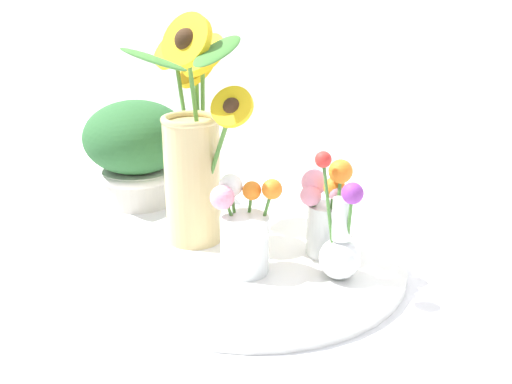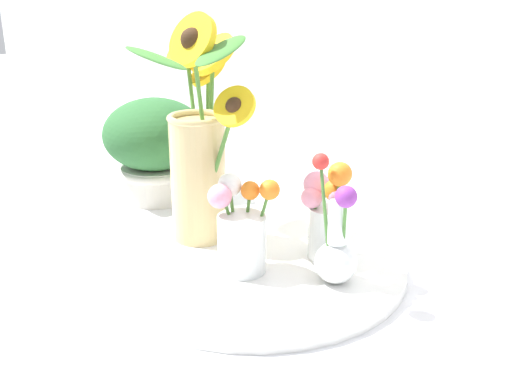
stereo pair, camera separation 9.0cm
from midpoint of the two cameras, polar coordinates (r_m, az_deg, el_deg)
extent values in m
plane|color=silver|center=(0.92, 0.16, -8.54)|extent=(6.00, 6.00, 0.00)
cylinder|color=white|center=(0.95, 2.74, -6.85)|extent=(0.47, 0.47, 0.02)
cylinder|color=#D1B77A|center=(0.99, -2.90, 1.08)|extent=(0.09, 0.09, 0.20)
torus|color=#D1B77A|center=(0.96, -3.00, 7.04)|extent=(0.10, 0.10, 0.01)
cylinder|color=#4C8438|center=(1.01, -3.24, 5.78)|extent=(0.09, 0.06, 0.25)
cylinder|color=yellow|center=(1.04, -4.17, 13.61)|extent=(0.10, 0.07, 0.09)
sphere|color=#382314|center=(1.04, -4.17, 13.61)|extent=(0.04, 0.04, 0.04)
cylinder|color=#4C8438|center=(0.94, -0.90, 2.89)|extent=(0.06, 0.02, 0.17)
cylinder|color=yellow|center=(0.91, 0.82, 8.13)|extent=(0.08, 0.05, 0.07)
sphere|color=#382314|center=(0.91, 0.82, 8.13)|extent=(0.03, 0.03, 0.03)
cylinder|color=#4C8438|center=(1.00, -1.77, 5.33)|extent=(0.06, 0.07, 0.25)
cylinder|color=yellow|center=(1.02, -1.57, 12.95)|extent=(0.10, 0.08, 0.08)
sphere|color=#382314|center=(1.02, -1.57, 12.95)|extent=(0.04, 0.04, 0.04)
cylinder|color=#4C8438|center=(0.96, -2.37, 6.26)|extent=(0.01, 0.03, 0.27)
cylinder|color=yellow|center=(0.93, -3.25, 14.27)|extent=(0.09, 0.05, 0.08)
sphere|color=#382314|center=(0.93, -3.25, 14.27)|extent=(0.04, 0.04, 0.04)
cylinder|color=#4C8438|center=(1.03, -2.10, 4.72)|extent=(0.07, 0.08, 0.21)
cylinder|color=yellow|center=(1.05, -2.15, 11.49)|extent=(0.08, 0.06, 0.07)
sphere|color=#382314|center=(1.05, -2.15, 11.49)|extent=(0.03, 0.03, 0.03)
ellipsoid|color=#38702D|center=(0.88, -6.60, 12.55)|extent=(0.12, 0.06, 0.04)
ellipsoid|color=#38702D|center=(0.91, -0.44, 13.31)|extent=(0.05, 0.10, 0.05)
cylinder|color=white|center=(0.89, 1.55, -5.00)|extent=(0.07, 0.07, 0.09)
cylinder|color=#4C8438|center=(0.89, 0.74, -2.83)|extent=(0.03, 0.01, 0.11)
sphere|color=white|center=(0.89, 0.40, 0.65)|extent=(0.04, 0.04, 0.04)
cylinder|color=#4C8438|center=(0.88, 3.22, -3.29)|extent=(0.02, 0.03, 0.11)
sphere|color=orange|center=(0.87, 4.29, 0.17)|extent=(0.03, 0.03, 0.03)
cylinder|color=#4C8438|center=(0.89, 0.69, -3.51)|extent=(0.03, 0.02, 0.10)
sphere|color=pink|center=(0.87, -0.30, -0.38)|extent=(0.04, 0.04, 0.04)
cylinder|color=#4C8438|center=(0.90, 1.98, -2.83)|extent=(0.01, 0.01, 0.10)
sphere|color=orange|center=(0.88, 2.39, 0.10)|extent=(0.03, 0.03, 0.03)
sphere|color=white|center=(0.88, 10.55, -6.67)|extent=(0.06, 0.06, 0.06)
cylinder|color=white|center=(0.85, 10.80, -2.95)|extent=(0.03, 0.03, 0.06)
cylinder|color=#427533|center=(0.88, 10.56, -2.37)|extent=(0.02, 0.03, 0.12)
sphere|color=orange|center=(0.88, 10.94, 1.62)|extent=(0.04, 0.04, 0.04)
cylinder|color=#427533|center=(0.86, 9.62, -2.08)|extent=(0.04, 0.02, 0.14)
sphere|color=red|center=(0.85, 9.23, 2.84)|extent=(0.02, 0.02, 0.02)
cylinder|color=#427533|center=(0.84, 11.46, -3.33)|extent=(0.02, 0.03, 0.10)
sphere|color=purple|center=(0.81, 11.77, -0.50)|extent=(0.03, 0.03, 0.03)
cylinder|color=white|center=(0.95, 9.62, -3.87)|extent=(0.06, 0.06, 0.08)
cylinder|color=#427533|center=(0.92, 10.00, -2.21)|extent=(0.02, 0.02, 0.09)
sphere|color=orange|center=(0.90, 10.38, 0.09)|extent=(0.03, 0.03, 0.03)
cylinder|color=#427533|center=(0.95, 8.76, -2.23)|extent=(0.01, 0.01, 0.10)
sphere|color=pink|center=(0.93, 8.56, 0.69)|extent=(0.04, 0.04, 0.04)
cylinder|color=#427533|center=(0.93, 8.83, -2.99)|extent=(0.02, 0.02, 0.08)
sphere|color=pink|center=(0.92, 8.14, -0.58)|extent=(0.03, 0.03, 0.03)
cylinder|color=#427533|center=(0.92, 10.06, -2.66)|extent=(0.03, 0.02, 0.09)
sphere|color=pink|center=(0.89, 10.51, -0.28)|extent=(0.03, 0.03, 0.03)
cylinder|color=beige|center=(1.25, -7.38, 0.97)|extent=(0.15, 0.15, 0.07)
torus|color=beige|center=(1.24, -7.43, 2.05)|extent=(0.16, 0.16, 0.02)
ellipsoid|color=#285B2D|center=(1.22, -7.59, 5.46)|extent=(0.21, 0.21, 0.14)
camera|label=1|loc=(0.05, -87.14, 1.03)|focal=42.00mm
camera|label=2|loc=(0.05, 92.86, -1.03)|focal=42.00mm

